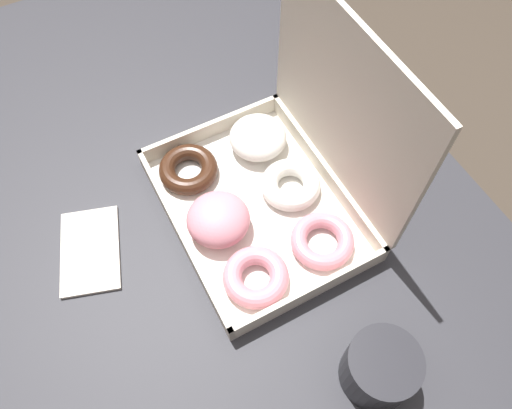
# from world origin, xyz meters

# --- Properties ---
(ground_plane) EXTENTS (8.00, 8.00, 0.00)m
(ground_plane) POSITION_xyz_m (0.00, 0.00, 0.00)
(ground_plane) COLOR #42382D
(dining_table) EXTENTS (1.24, 0.83, 0.75)m
(dining_table) POSITION_xyz_m (0.00, 0.00, 0.65)
(dining_table) COLOR #2D2D33
(dining_table) RESTS_ON ground_plane
(donut_box) EXTENTS (0.34, 0.27, 0.31)m
(donut_box) POSITION_xyz_m (0.07, 0.09, 0.81)
(donut_box) COLOR silver
(donut_box) RESTS_ON dining_table
(coffee_mug) EXTENTS (0.09, 0.09, 0.08)m
(coffee_mug) POSITION_xyz_m (0.37, 0.09, 0.80)
(coffee_mug) COLOR #232328
(coffee_mug) RESTS_ON dining_table
(paper_napkin) EXTENTS (0.16, 0.13, 0.01)m
(paper_napkin) POSITION_xyz_m (0.02, -0.19, 0.76)
(paper_napkin) COLOR silver
(paper_napkin) RESTS_ON dining_table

